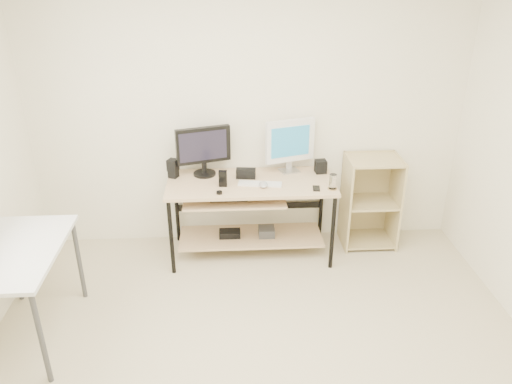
{
  "coord_description": "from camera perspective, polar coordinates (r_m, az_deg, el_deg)",
  "views": [
    {
      "loc": [
        -0.19,
        -2.42,
        2.57
      ],
      "look_at": [
        0.03,
        1.3,
        0.81
      ],
      "focal_mm": 35.0,
      "sensor_mm": 36.0,
      "label": 1
    }
  ],
  "objects": [
    {
      "name": "mouse",
      "position": [
        4.36,
        0.85,
        0.87
      ],
      "size": [
        0.08,
        0.13,
        0.04
      ],
      "primitive_type": "ellipsoid",
      "rotation": [
        0.0,
        0.0,
        0.01
      ],
      "color": "#B3B3B8",
      "rests_on": "desk"
    },
    {
      "name": "room",
      "position": [
        2.76,
        -1.84,
        -1.75
      ],
      "size": [
        4.01,
        4.01,
        2.62
      ],
      "color": "beige",
      "rests_on": "ground"
    },
    {
      "name": "desk",
      "position": [
        4.56,
        -0.91,
        -1.2
      ],
      "size": [
        1.5,
        0.65,
        0.75
      ],
      "color": "#D0B084",
      "rests_on": "ground"
    },
    {
      "name": "black_monitor",
      "position": [
        4.53,
        -6.03,
        5.0
      ],
      "size": [
        0.49,
        0.21,
        0.45
      ],
      "rotation": [
        0.0,
        0.0,
        0.29
      ],
      "color": "black",
      "rests_on": "desk"
    },
    {
      "name": "coaster",
      "position": [
        4.37,
        8.72,
        0.38
      ],
      "size": [
        0.11,
        0.11,
        0.01
      ],
      "primitive_type": "cylinder",
      "rotation": [
        0.0,
        0.0,
        -0.37
      ],
      "color": "#9C7946",
      "rests_on": "desk"
    },
    {
      "name": "center_speaker",
      "position": [
        4.52,
        -1.17,
        2.14
      ],
      "size": [
        0.18,
        0.1,
        0.09
      ],
      "primitive_type": "cube",
      "rotation": [
        0.0,
        0.0,
        -0.11
      ],
      "color": "black",
      "rests_on": "desk"
    },
    {
      "name": "audio_controller",
      "position": [
        4.36,
        -3.8,
        1.54
      ],
      "size": [
        0.07,
        0.05,
        0.14
      ],
      "primitive_type": "cube",
      "rotation": [
        0.0,
        0.0,
        -0.07
      ],
      "color": "black",
      "rests_on": "desk"
    },
    {
      "name": "keyboard",
      "position": [
        4.4,
        0.46,
        0.94
      ],
      "size": [
        0.4,
        0.17,
        0.01
      ],
      "primitive_type": "cube",
      "rotation": [
        0.0,
        0.0,
        -0.16
      ],
      "color": "silver",
      "rests_on": "desk"
    },
    {
      "name": "side_table",
      "position": [
        3.86,
        -25.67,
        -6.98
      ],
      "size": [
        0.6,
        1.0,
        0.75
      ],
      "color": "silver",
      "rests_on": "ground"
    },
    {
      "name": "volume_puck",
      "position": [
        4.24,
        -4.22,
        -0.07
      ],
      "size": [
        0.05,
        0.05,
        0.02
      ],
      "primitive_type": "cylinder",
      "rotation": [
        0.0,
        0.0,
        -0.07
      ],
      "color": "black",
      "rests_on": "desk"
    },
    {
      "name": "drinking_glass",
      "position": [
        4.34,
        8.77,
        1.19
      ],
      "size": [
        0.08,
        0.08,
        0.13
      ],
      "primitive_type": "cylinder",
      "rotation": [
        0.0,
        0.0,
        -0.37
      ],
      "color": "white",
      "rests_on": "coaster"
    },
    {
      "name": "smartphone",
      "position": [
        4.35,
        6.91,
        0.41
      ],
      "size": [
        0.07,
        0.12,
        0.01
      ],
      "primitive_type": "cube",
      "rotation": [
        0.0,
        0.0,
        -0.12
      ],
      "color": "black",
      "rests_on": "desk"
    },
    {
      "name": "speaker_right",
      "position": [
        4.67,
        7.4,
        2.92
      ],
      "size": [
        0.11,
        0.11,
        0.12
      ],
      "primitive_type": "cube",
      "rotation": [
        0.0,
        0.0,
        0.08
      ],
      "color": "black",
      "rests_on": "desk"
    },
    {
      "name": "shelf_unit",
      "position": [
        4.93,
        12.81,
        -0.87
      ],
      "size": [
        0.5,
        0.4,
        0.9
      ],
      "color": "tan",
      "rests_on": "ground"
    },
    {
      "name": "white_imac",
      "position": [
        4.58,
        3.91,
        5.69
      ],
      "size": [
        0.46,
        0.18,
        0.5
      ],
      "rotation": [
        0.0,
        0.0,
        0.3
      ],
      "color": "silver",
      "rests_on": "desk"
    },
    {
      "name": "speaker_left",
      "position": [
        4.58,
        -9.46,
        2.72
      ],
      "size": [
        0.11,
        0.11,
        0.17
      ],
      "rotation": [
        0.0,
        0.0,
        -0.41
      ],
      "color": "black",
      "rests_on": "desk"
    }
  ]
}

